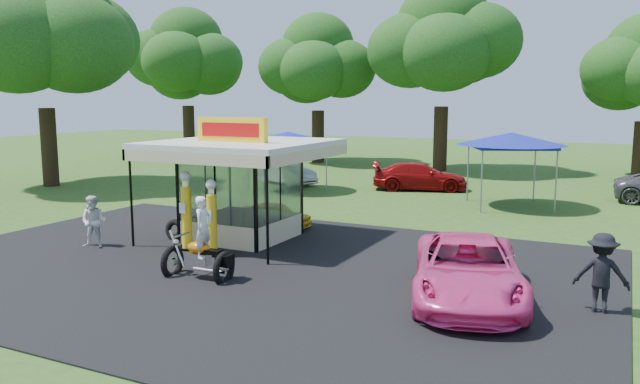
{
  "coord_description": "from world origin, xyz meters",
  "views": [
    {
      "loc": [
        9.66,
        -12.59,
        4.82
      ],
      "look_at": [
        1.47,
        4.0,
        2.01
      ],
      "focal_mm": 35.0,
      "sensor_mm": 36.0,
      "label": 1
    }
  ],
  "objects_px": {
    "spectator_east_a": "(602,273)",
    "bg_car_b": "(420,176)",
    "motorcycle": "(202,246)",
    "kiosk_car": "(275,215)",
    "tent_west": "(287,137)",
    "gas_pump_left": "(186,213)",
    "gas_station_kiosk": "(242,188)",
    "pink_sedan": "(468,270)",
    "spectator_west": "(94,222)",
    "tent_east": "(511,140)",
    "gas_pump_right": "(212,220)",
    "bg_car_a": "(286,172)"
  },
  "relations": [
    {
      "from": "spectator_east_a",
      "to": "bg_car_b",
      "type": "height_order",
      "value": "spectator_east_a"
    },
    {
      "from": "motorcycle",
      "to": "kiosk_car",
      "type": "height_order",
      "value": "motorcycle"
    },
    {
      "from": "tent_west",
      "to": "bg_car_b",
      "type": "bearing_deg",
      "value": 28.05
    },
    {
      "from": "gas_pump_left",
      "to": "spectator_east_a",
      "type": "height_order",
      "value": "gas_pump_left"
    },
    {
      "from": "motorcycle",
      "to": "gas_station_kiosk",
      "type": "bearing_deg",
      "value": 108.29
    },
    {
      "from": "gas_station_kiosk",
      "to": "pink_sedan",
      "type": "height_order",
      "value": "gas_station_kiosk"
    },
    {
      "from": "gas_station_kiosk",
      "to": "pink_sedan",
      "type": "distance_m",
      "value": 9.05
    },
    {
      "from": "bg_car_b",
      "to": "tent_west",
      "type": "bearing_deg",
      "value": 99.43
    },
    {
      "from": "kiosk_car",
      "to": "spectator_west",
      "type": "bearing_deg",
      "value": 145.44
    },
    {
      "from": "spectator_west",
      "to": "tent_west",
      "type": "distance_m",
      "value": 13.86
    },
    {
      "from": "pink_sedan",
      "to": "tent_east",
      "type": "relative_size",
      "value": 1.14
    },
    {
      "from": "spectator_west",
      "to": "spectator_east_a",
      "type": "relative_size",
      "value": 0.92
    },
    {
      "from": "pink_sedan",
      "to": "tent_west",
      "type": "distance_m",
      "value": 18.73
    },
    {
      "from": "kiosk_car",
      "to": "gas_pump_right",
      "type": "bearing_deg",
      "value": -173.62
    },
    {
      "from": "pink_sedan",
      "to": "spectator_east_a",
      "type": "relative_size",
      "value": 2.93
    },
    {
      "from": "spectator_west",
      "to": "tent_west",
      "type": "relative_size",
      "value": 0.39
    },
    {
      "from": "pink_sedan",
      "to": "bg_car_b",
      "type": "relative_size",
      "value": 1.09
    },
    {
      "from": "spectator_east_a",
      "to": "tent_west",
      "type": "height_order",
      "value": "tent_west"
    },
    {
      "from": "gas_pump_left",
      "to": "kiosk_car",
      "type": "height_order",
      "value": "gas_pump_left"
    },
    {
      "from": "pink_sedan",
      "to": "bg_car_b",
      "type": "distance_m",
      "value": 18.17
    },
    {
      "from": "motorcycle",
      "to": "spectator_west",
      "type": "xyz_separation_m",
      "value": [
        -5.35,
        1.41,
        -0.07
      ]
    },
    {
      "from": "gas_pump_right",
      "to": "pink_sedan",
      "type": "xyz_separation_m",
      "value": [
        7.92,
        -0.67,
        -0.4
      ]
    },
    {
      "from": "kiosk_car",
      "to": "bg_car_b",
      "type": "bearing_deg",
      "value": -9.63
    },
    {
      "from": "kiosk_car",
      "to": "bg_car_b",
      "type": "relative_size",
      "value": 0.57
    },
    {
      "from": "kiosk_car",
      "to": "bg_car_b",
      "type": "xyz_separation_m",
      "value": [
        1.98,
        11.67,
        0.24
      ]
    },
    {
      "from": "gas_station_kiosk",
      "to": "bg_car_a",
      "type": "xyz_separation_m",
      "value": [
        -5.46,
        12.74,
        -1.11
      ]
    },
    {
      "from": "gas_station_kiosk",
      "to": "gas_pump_left",
      "type": "xyz_separation_m",
      "value": [
        -0.65,
        -2.15,
        -0.56
      ]
    },
    {
      "from": "gas_station_kiosk",
      "to": "gas_pump_left",
      "type": "height_order",
      "value": "gas_station_kiosk"
    },
    {
      "from": "bg_car_a",
      "to": "bg_car_b",
      "type": "height_order",
      "value": "bg_car_b"
    },
    {
      "from": "kiosk_car",
      "to": "spectator_east_a",
      "type": "height_order",
      "value": "spectator_east_a"
    },
    {
      "from": "kiosk_car",
      "to": "tent_east",
      "type": "height_order",
      "value": "tent_east"
    },
    {
      "from": "gas_pump_left",
      "to": "tent_west",
      "type": "xyz_separation_m",
      "value": [
        -3.49,
        12.76,
        1.56
      ]
    },
    {
      "from": "motorcycle",
      "to": "spectator_west",
      "type": "distance_m",
      "value": 5.53
    },
    {
      "from": "gas_pump_right",
      "to": "kiosk_car",
      "type": "distance_m",
      "value": 4.71
    },
    {
      "from": "pink_sedan",
      "to": "gas_pump_left",
      "type": "bearing_deg",
      "value": 158.34
    },
    {
      "from": "gas_pump_right",
      "to": "bg_car_b",
      "type": "bearing_deg",
      "value": 84.88
    },
    {
      "from": "gas_pump_right",
      "to": "bg_car_b",
      "type": "relative_size",
      "value": 0.48
    },
    {
      "from": "spectator_west",
      "to": "motorcycle",
      "type": "bearing_deg",
      "value": -40.24
    },
    {
      "from": "gas_pump_left",
      "to": "bg_car_b",
      "type": "distance_m",
      "value": 16.25
    },
    {
      "from": "motorcycle",
      "to": "pink_sedan",
      "type": "distance_m",
      "value": 6.9
    },
    {
      "from": "kiosk_car",
      "to": "spectator_east_a",
      "type": "distance_m",
      "value": 12.35
    },
    {
      "from": "kiosk_car",
      "to": "pink_sedan",
      "type": "xyz_separation_m",
      "value": [
        8.44,
        -5.31,
        0.27
      ]
    },
    {
      "from": "gas_station_kiosk",
      "to": "tent_west",
      "type": "height_order",
      "value": "gas_station_kiosk"
    },
    {
      "from": "gas_station_kiosk",
      "to": "bg_car_b",
      "type": "relative_size",
      "value": 1.09
    },
    {
      "from": "kiosk_car",
      "to": "pink_sedan",
      "type": "distance_m",
      "value": 9.98
    },
    {
      "from": "gas_pump_right",
      "to": "pink_sedan",
      "type": "relative_size",
      "value": 0.44
    },
    {
      "from": "bg_car_a",
      "to": "gas_station_kiosk",
      "type": "bearing_deg",
      "value": -132.65
    },
    {
      "from": "spectator_west",
      "to": "tent_west",
      "type": "height_order",
      "value": "tent_west"
    },
    {
      "from": "spectator_west",
      "to": "pink_sedan",
      "type": "bearing_deg",
      "value": -25.51
    },
    {
      "from": "gas_pump_right",
      "to": "tent_east",
      "type": "xyz_separation_m",
      "value": [
        6.54,
        13.16,
        1.85
      ]
    }
  ]
}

